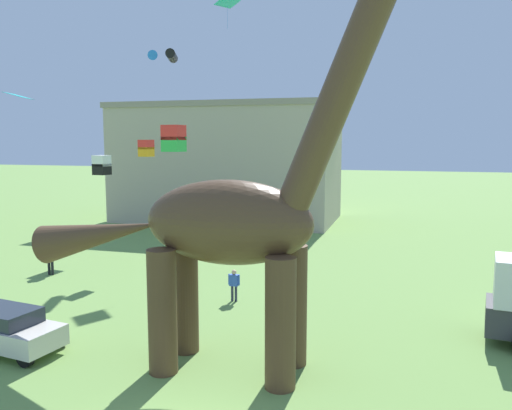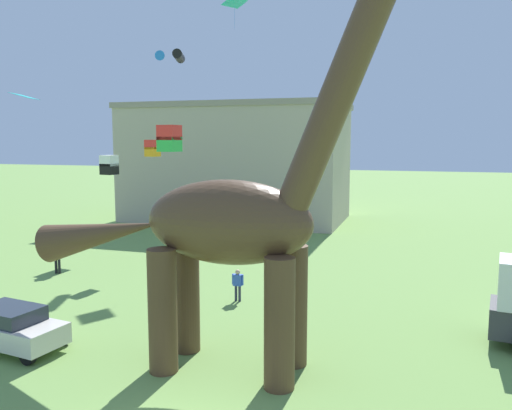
% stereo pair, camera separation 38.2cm
% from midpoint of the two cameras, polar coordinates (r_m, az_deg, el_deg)
% --- Properties ---
extents(dinosaur_sculpture, '(12.79, 2.71, 13.37)m').
position_cam_midpoint_polar(dinosaur_sculpture, '(16.62, -2.58, -1.87)').
color(dinosaur_sculpture, '#513823').
rests_on(dinosaur_sculpture, ground_plane).
extents(parked_sedan_left, '(4.41, 2.37, 1.55)m').
position_cam_midpoint_polar(parked_sedan_left, '(20.95, -24.86, -11.99)').
color(parked_sedan_left, silver).
rests_on(parked_sedan_left, ground_plane).
extents(person_vendor_side, '(0.66, 0.29, 1.78)m').
position_cam_midpoint_polar(person_vendor_side, '(31.19, -20.53, -5.09)').
color(person_vendor_side, black).
rests_on(person_vendor_side, ground_plane).
extents(person_watching_child, '(0.56, 0.25, 1.49)m').
position_cam_midpoint_polar(person_watching_child, '(24.39, -1.55, -8.40)').
color(person_watching_child, '#2D3347').
rests_on(person_watching_child, ground_plane).
extents(kite_far_right, '(1.17, 1.39, 0.25)m').
position_cam_midpoint_polar(kite_far_right, '(25.12, -23.52, 10.82)').
color(kite_far_right, '#19B2B7').
extents(kite_near_high, '(0.47, 0.47, 0.59)m').
position_cam_midpoint_polar(kite_near_high, '(11.96, -8.52, 7.20)').
color(kite_near_high, red).
extents(kite_high_left, '(2.19, 2.27, 0.64)m').
position_cam_midpoint_polar(kite_high_left, '(35.89, -8.53, 15.76)').
color(kite_high_left, black).
extents(kite_near_low, '(1.70, 1.86, 1.93)m').
position_cam_midpoint_polar(kite_near_low, '(38.00, -2.05, 21.17)').
color(kite_near_low, '#19B2B7').
extents(kite_mid_center, '(0.98, 0.98, 1.25)m').
position_cam_midpoint_polar(kite_mid_center, '(35.21, -15.42, 4.24)').
color(kite_mid_center, white).
extents(kite_mid_right, '(0.82, 0.82, 0.98)m').
position_cam_midpoint_polar(kite_mid_right, '(31.56, -10.88, 6.11)').
color(kite_mid_right, red).
extents(background_building_block, '(20.04, 10.67, 10.71)m').
position_cam_midpoint_polar(background_building_block, '(48.88, -1.88, 4.69)').
color(background_building_block, '#B7A893').
rests_on(background_building_block, ground_plane).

